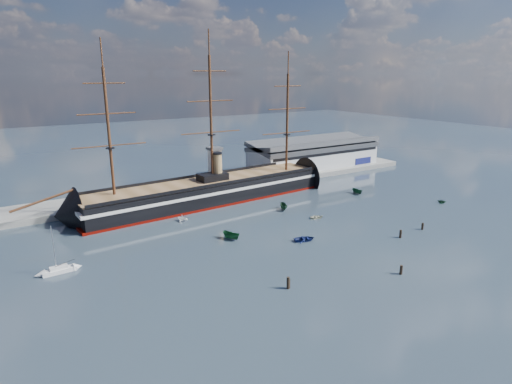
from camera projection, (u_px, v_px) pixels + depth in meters
ground at (254, 214)px, 138.25m from camera, size 600.00×600.00×0.00m
quay at (228, 186)px, 172.72m from camera, size 180.00×18.00×2.00m
warehouse at (314, 154)px, 198.57m from camera, size 63.00×21.00×11.60m
quay_tower at (215, 166)px, 164.06m from camera, size 5.00×5.00×15.00m
warship at (203, 192)px, 149.18m from camera, size 113.40×22.33×53.94m
sailboat at (59, 270)px, 97.46m from camera, size 7.28×2.42×11.51m
motorboat_a at (231, 239)px, 117.33m from camera, size 7.01×4.62×2.63m
motorboat_b at (304, 241)px, 116.25m from camera, size 2.46×3.91×1.70m
motorboat_c at (284, 210)px, 142.79m from camera, size 6.81×4.94×2.57m
motorboat_d at (183, 221)px, 131.66m from camera, size 6.78×5.17×2.28m
motorboat_e at (317, 218)px, 134.40m from camera, size 1.77×2.90×1.27m
motorboat_f at (357, 194)px, 161.63m from camera, size 6.07×2.49×2.38m
motorboat_g at (442, 203)px, 150.14m from camera, size 5.18×3.88×1.74m
piling_near_left at (288, 289)px, 90.43m from camera, size 0.64×0.64×3.35m
piling_near_mid at (401, 274)px, 96.92m from camera, size 0.64×0.64×2.88m
piling_near_right at (400, 238)px, 118.41m from camera, size 0.64×0.64×3.03m
piling_far_right at (422, 230)px, 124.71m from camera, size 0.64×0.64×2.74m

